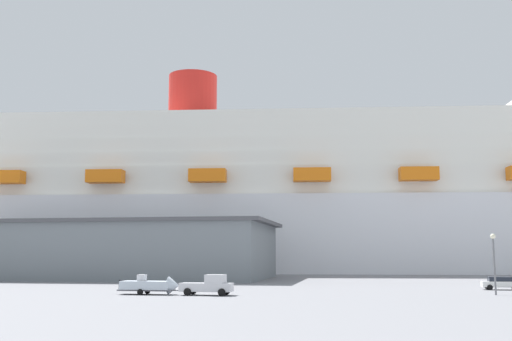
# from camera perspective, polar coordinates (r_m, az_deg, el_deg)

# --- Properties ---
(ground_plane) EXTENTS (600.00, 600.00, 0.00)m
(ground_plane) POSITION_cam_1_polar(r_m,az_deg,el_deg) (106.39, -3.46, -10.21)
(ground_plane) COLOR gray
(cruise_ship) EXTENTS (233.06, 52.03, 54.23)m
(cruise_ship) POSITION_cam_1_polar(r_m,az_deg,el_deg) (146.46, 5.19, -3.45)
(cruise_ship) COLOR white
(cruise_ship) RESTS_ON ground_plane
(terminal_building) EXTENTS (67.10, 29.54, 10.03)m
(terminal_building) POSITION_cam_1_polar(r_m,az_deg,el_deg) (114.23, -15.37, -7.25)
(terminal_building) COLOR slate
(terminal_building) RESTS_ON ground_plane
(pickup_truck) EXTENTS (5.68, 2.47, 2.20)m
(pickup_truck) POSITION_cam_1_polar(r_m,az_deg,el_deg) (66.12, -4.49, -10.76)
(pickup_truck) COLOR silver
(pickup_truck) RESTS_ON ground_plane
(small_boat_on_trailer) EXTENTS (7.73, 2.38, 2.15)m
(small_boat_on_trailer) POSITION_cam_1_polar(r_m,az_deg,el_deg) (68.08, -9.72, -10.66)
(small_boat_on_trailer) COLOR #595960
(small_boat_on_trailer) RESTS_ON ground_plane
(street_lamp) EXTENTS (0.56, 0.56, 6.59)m
(street_lamp) POSITION_cam_1_polar(r_m,az_deg,el_deg) (71.13, 21.53, -7.33)
(street_lamp) COLOR slate
(street_lamp) RESTS_ON ground_plane
(parked_car_white_van) EXTENTS (4.87, 2.32, 1.58)m
(parked_car_white_van) POSITION_cam_1_polar(r_m,az_deg,el_deg) (81.57, 22.15, -9.80)
(parked_car_white_van) COLOR white
(parked_car_white_van) RESTS_ON ground_plane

